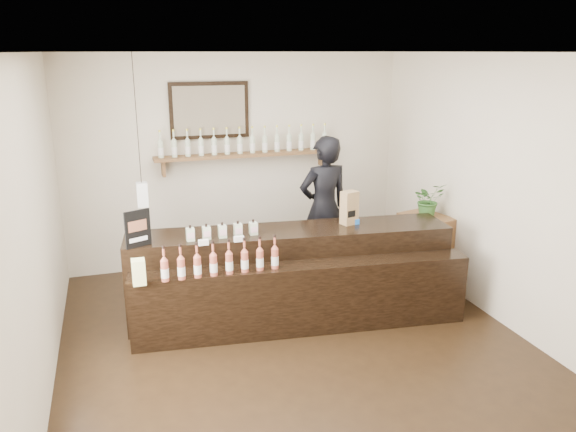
% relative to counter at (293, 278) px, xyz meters
% --- Properties ---
extents(ground, '(5.00, 5.00, 0.00)m').
position_rel_counter_xyz_m(ground, '(-0.16, -0.57, -0.46)').
color(ground, black).
rests_on(ground, ground).
extents(room_shell, '(5.00, 5.00, 5.00)m').
position_rel_counter_xyz_m(room_shell, '(-0.16, -0.57, 1.25)').
color(room_shell, beige).
rests_on(room_shell, ground).
extents(back_wall_decor, '(2.66, 0.96, 1.69)m').
position_rel_counter_xyz_m(back_wall_decor, '(-0.30, 1.80, 1.29)').
color(back_wall_decor, brown).
rests_on(back_wall_decor, ground).
extents(counter, '(3.52, 1.30, 1.13)m').
position_rel_counter_xyz_m(counter, '(0.00, 0.00, 0.00)').
color(counter, black).
rests_on(counter, ground).
extents(promo_sign, '(0.25, 0.12, 0.37)m').
position_rel_counter_xyz_m(promo_sign, '(-1.57, 0.05, 0.70)').
color(promo_sign, black).
rests_on(promo_sign, counter).
extents(paper_bag, '(0.20, 0.17, 0.37)m').
position_rel_counter_xyz_m(paper_bag, '(0.69, 0.12, 0.70)').
color(paper_bag, olive).
rests_on(paper_bag, counter).
extents(tape_dispenser, '(0.13, 0.05, 0.11)m').
position_rel_counter_xyz_m(tape_dispenser, '(0.73, 0.09, 0.56)').
color(tape_dispenser, blue).
rests_on(tape_dispenser, counter).
extents(side_cabinet, '(0.57, 0.70, 0.89)m').
position_rel_counter_xyz_m(side_cabinet, '(1.84, 0.38, -0.01)').
color(side_cabinet, brown).
rests_on(side_cabinet, ground).
extents(potted_plant, '(0.39, 0.35, 0.41)m').
position_rel_counter_xyz_m(potted_plant, '(1.84, 0.38, 0.63)').
color(potted_plant, '#346629').
rests_on(potted_plant, side_cabinet).
extents(shopkeeper, '(0.81, 0.58, 2.07)m').
position_rel_counter_xyz_m(shopkeeper, '(0.73, 0.98, 0.58)').
color(shopkeeper, black).
rests_on(shopkeeper, ground).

